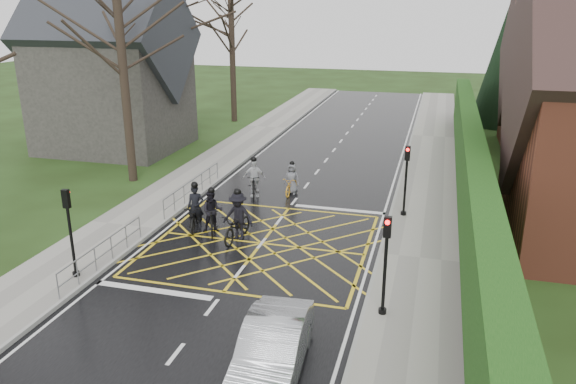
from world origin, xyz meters
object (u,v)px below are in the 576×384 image
at_px(cyclist_rear, 195,213).
at_px(cyclist_back, 212,215).
at_px(cyclist_mid, 238,221).
at_px(cyclist_lead, 292,183).
at_px(car, 272,350).
at_px(cyclist_front, 254,182).

xyz_separation_m(cyclist_rear, cyclist_back, (0.82, -0.19, 0.07)).
bearing_deg(cyclist_mid, cyclist_lead, 89.64).
xyz_separation_m(cyclist_back, car, (4.99, -8.18, -0.02)).
distance_m(cyclist_back, cyclist_mid, 1.34).
relative_size(cyclist_back, cyclist_front, 0.96).
relative_size(cyclist_front, cyclist_lead, 1.20).
height_order(cyclist_rear, cyclist_back, cyclist_rear).
bearing_deg(cyclist_lead, cyclist_rear, -115.21).
relative_size(cyclist_mid, cyclist_lead, 1.30).
xyz_separation_m(cyclist_rear, cyclist_mid, (2.09, -0.62, 0.12)).
relative_size(cyclist_rear, car, 0.51).
distance_m(cyclist_back, cyclist_lead, 5.79).
distance_m(cyclist_lead, car, 14.01).
distance_m(cyclist_mid, car, 8.60).
xyz_separation_m(cyclist_front, car, (4.76, -12.77, -0.03)).
xyz_separation_m(cyclist_rear, cyclist_lead, (2.69, 5.29, -0.08)).
bearing_deg(cyclist_lead, cyclist_front, -149.80).
xyz_separation_m(cyclist_rear, cyclist_front, (1.06, 4.40, 0.08)).
xyz_separation_m(cyclist_mid, car, (3.73, -7.75, -0.06)).
xyz_separation_m(cyclist_back, cyclist_front, (0.24, 4.59, 0.01)).
xyz_separation_m(cyclist_mid, cyclist_front, (-1.03, 5.03, -0.04)).
height_order(cyclist_front, car, cyclist_front).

